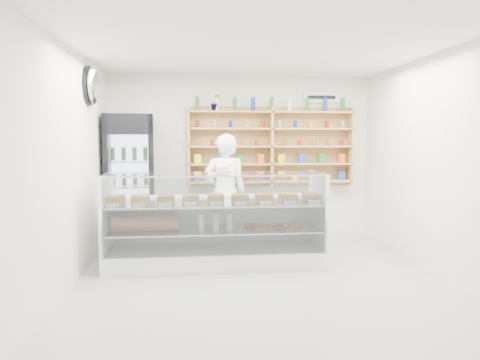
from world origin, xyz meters
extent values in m
plane|color=#A9A9AE|center=(0.00, 0.00, 0.00)|extent=(5.00, 5.00, 0.00)
plane|color=white|center=(0.00, 0.00, 2.80)|extent=(5.00, 5.00, 0.00)
plane|color=silver|center=(0.00, 2.50, 1.40)|extent=(4.50, 0.00, 4.50)
plane|color=silver|center=(0.00, -2.50, 1.40)|extent=(4.50, 0.00, 4.50)
plane|color=silver|center=(-2.25, 0.00, 1.40)|extent=(0.00, 5.00, 5.00)
plane|color=silver|center=(2.25, 0.00, 1.40)|extent=(0.00, 5.00, 5.00)
cube|color=white|center=(-0.53, 0.84, 0.12)|extent=(2.92, 0.83, 0.24)
cube|color=white|center=(-0.53, 1.23, 0.55)|extent=(2.92, 0.05, 0.61)
cube|color=silver|center=(-0.53, 0.84, 0.50)|extent=(2.80, 0.73, 0.02)
cube|color=silver|center=(-0.53, 0.84, 0.86)|extent=(2.86, 0.76, 0.02)
cube|color=silver|center=(-0.53, 0.45, 0.75)|extent=(2.86, 0.12, 1.02)
cube|color=silver|center=(-0.53, 0.80, 1.27)|extent=(2.86, 0.58, 0.01)
imported|color=white|center=(-0.35, 1.55, 0.90)|extent=(0.67, 0.45, 1.80)
cube|color=black|center=(-1.85, 2.14, 1.06)|extent=(0.84, 0.82, 2.11)
cube|color=#240436|center=(-1.89, 1.79, 1.96)|extent=(0.74, 0.11, 0.30)
cube|color=silver|center=(-1.89, 1.78, 0.96)|extent=(0.64, 0.08, 1.67)
cube|color=tan|center=(-0.90, 2.34, 1.59)|extent=(0.04, 0.28, 1.33)
cube|color=tan|center=(0.50, 2.34, 1.59)|extent=(0.04, 0.28, 1.33)
cube|color=tan|center=(1.90, 2.34, 1.59)|extent=(0.04, 0.28, 1.33)
cube|color=tan|center=(0.50, 2.34, 1.00)|extent=(2.80, 0.28, 0.03)
cube|color=tan|center=(0.50, 2.34, 1.30)|extent=(2.80, 0.28, 0.03)
cube|color=tan|center=(0.50, 2.34, 1.60)|extent=(2.80, 0.28, 0.03)
cube|color=tan|center=(0.50, 2.34, 1.90)|extent=(2.80, 0.28, 0.03)
cube|color=tan|center=(0.50, 2.34, 2.18)|extent=(2.80, 0.28, 0.03)
imported|color=#1E6626|center=(-0.45, 2.34, 2.33)|extent=(0.17, 0.15, 0.28)
ellipsoid|color=silver|center=(-2.17, 1.20, 2.45)|extent=(0.15, 0.50, 0.50)
cube|color=white|center=(1.40, 2.47, 2.45)|extent=(0.62, 0.03, 0.20)
camera|label=1|loc=(-0.78, -4.89, 1.72)|focal=32.00mm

